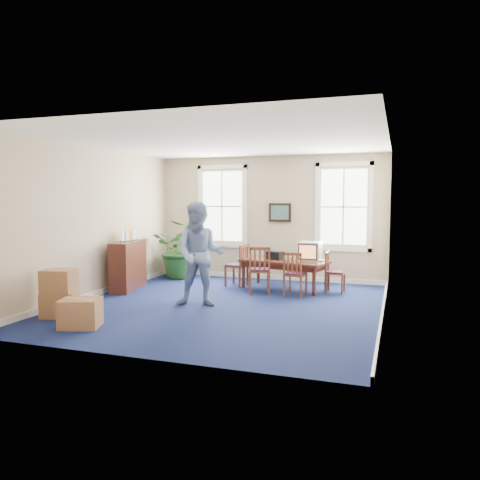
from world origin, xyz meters
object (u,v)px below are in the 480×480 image
(conference_table, at_px, (284,274))
(cardboard_boxes, at_px, (74,292))
(chair_near_left, at_px, (259,270))
(credenza, at_px, (128,265))
(potted_plant, at_px, (182,249))
(man, at_px, (200,254))
(crt_tv, at_px, (310,251))

(conference_table, xyz_separation_m, cardboard_boxes, (-2.95, -3.72, 0.11))
(chair_near_left, xyz_separation_m, credenza, (-3.04, -0.48, 0.04))
(conference_table, xyz_separation_m, chair_near_left, (-0.41, -0.68, 0.19))
(chair_near_left, distance_m, credenza, 3.08)
(potted_plant, bearing_deg, credenza, -105.94)
(credenza, xyz_separation_m, potted_plant, (0.51, 1.78, 0.21))
(chair_near_left, distance_m, man, 1.79)
(chair_near_left, xyz_separation_m, cardboard_boxes, (-2.54, -3.04, -0.08))
(cardboard_boxes, bearing_deg, man, 39.82)
(crt_tv, xyz_separation_m, cardboard_boxes, (-3.54, -3.77, -0.45))
(crt_tv, height_order, potted_plant, potted_plant)
(man, distance_m, potted_plant, 3.37)
(credenza, relative_size, potted_plant, 0.94)
(crt_tv, bearing_deg, cardboard_boxes, -130.35)
(conference_table, height_order, credenza, credenza)
(conference_table, relative_size, cardboard_boxes, 1.27)
(conference_table, xyz_separation_m, credenza, (-3.45, -1.16, 0.23))
(conference_table, xyz_separation_m, potted_plant, (-2.94, 0.62, 0.43))
(crt_tv, relative_size, credenza, 0.36)
(man, xyz_separation_m, potted_plant, (-1.78, 2.85, -0.24))
(crt_tv, distance_m, man, 2.87)
(man, xyz_separation_m, cardboard_boxes, (-1.79, -1.49, -0.57))
(potted_plant, bearing_deg, crt_tv, -9.26)
(crt_tv, distance_m, chair_near_left, 1.29)
(conference_table, relative_size, man, 0.98)
(conference_table, height_order, man, man)
(chair_near_left, bearing_deg, potted_plant, -46.47)
(conference_table, height_order, potted_plant, potted_plant)
(conference_table, bearing_deg, credenza, -148.15)
(conference_table, bearing_deg, chair_near_left, -107.66)
(conference_table, bearing_deg, crt_tv, 17.71)
(crt_tv, distance_m, credenza, 4.23)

